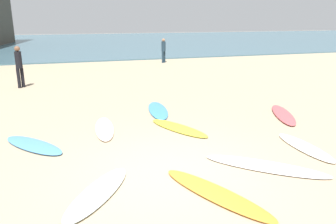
{
  "coord_description": "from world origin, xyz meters",
  "views": [
    {
      "loc": [
        -1.9,
        -5.73,
        2.97
      ],
      "look_at": [
        0.96,
        3.12,
        0.3
      ],
      "focal_mm": 35.29,
      "sensor_mm": 36.0,
      "label": 1
    }
  ],
  "objects_px": {
    "surfboard_2": "(266,166)",
    "surfboard_8": "(158,110)",
    "surfboard_7": "(98,192)",
    "beachgoer_near": "(164,49)",
    "surfboard_5": "(179,128)",
    "surfboard_0": "(33,145)",
    "beachgoer_mid": "(19,65)",
    "surfboard_6": "(283,114)",
    "surfboard_1": "(305,147)",
    "surfboard_4": "(216,193)",
    "surfboard_3": "(104,128)"
  },
  "relations": [
    {
      "from": "surfboard_2",
      "to": "surfboard_8",
      "type": "distance_m",
      "value": 4.84
    },
    {
      "from": "surfboard_7",
      "to": "beachgoer_near",
      "type": "xyz_separation_m",
      "value": [
        6.23,
        16.33,
        0.85
      ]
    },
    {
      "from": "surfboard_5",
      "to": "surfboard_0",
      "type": "bearing_deg",
      "value": 157.51
    },
    {
      "from": "beachgoer_mid",
      "to": "surfboard_6",
      "type": "bearing_deg",
      "value": -85.96
    },
    {
      "from": "surfboard_7",
      "to": "beachgoer_mid",
      "type": "height_order",
      "value": "beachgoer_mid"
    },
    {
      "from": "surfboard_0",
      "to": "surfboard_2",
      "type": "bearing_deg",
      "value": -67.81
    },
    {
      "from": "surfboard_1",
      "to": "surfboard_2",
      "type": "distance_m",
      "value": 1.61
    },
    {
      "from": "surfboard_4",
      "to": "surfboard_5",
      "type": "xyz_separation_m",
      "value": [
        0.57,
        3.52,
        -0.0
      ]
    },
    {
      "from": "surfboard_2",
      "to": "beachgoer_near",
      "type": "bearing_deg",
      "value": 31.63
    },
    {
      "from": "surfboard_0",
      "to": "beachgoer_near",
      "type": "xyz_separation_m",
      "value": [
        7.45,
        13.6,
        0.85
      ]
    },
    {
      "from": "surfboard_8",
      "to": "beachgoer_near",
      "type": "height_order",
      "value": "beachgoer_near"
    },
    {
      "from": "surfboard_1",
      "to": "surfboard_8",
      "type": "bearing_deg",
      "value": 121.98
    },
    {
      "from": "surfboard_8",
      "to": "surfboard_3",
      "type": "bearing_deg",
      "value": 43.59
    },
    {
      "from": "surfboard_0",
      "to": "surfboard_4",
      "type": "relative_size",
      "value": 0.84
    },
    {
      "from": "surfboard_7",
      "to": "surfboard_3",
      "type": "bearing_deg",
      "value": 116.1
    },
    {
      "from": "surfboard_7",
      "to": "beachgoer_near",
      "type": "distance_m",
      "value": 17.49
    },
    {
      "from": "surfboard_3",
      "to": "surfboard_6",
      "type": "bearing_deg",
      "value": -178.92
    },
    {
      "from": "surfboard_4",
      "to": "surfboard_8",
      "type": "bearing_deg",
      "value": 60.13
    },
    {
      "from": "surfboard_8",
      "to": "surfboard_0",
      "type": "bearing_deg",
      "value": 38.37
    },
    {
      "from": "surfboard_5",
      "to": "beachgoer_mid",
      "type": "bearing_deg",
      "value": 97.41
    },
    {
      "from": "surfboard_7",
      "to": "beachgoer_mid",
      "type": "relative_size",
      "value": 1.11
    },
    {
      "from": "surfboard_1",
      "to": "surfboard_7",
      "type": "height_order",
      "value": "surfboard_7"
    },
    {
      "from": "surfboard_4",
      "to": "beachgoer_mid",
      "type": "distance_m",
      "value": 11.74
    },
    {
      "from": "surfboard_8",
      "to": "beachgoer_near",
      "type": "distance_m",
      "value": 12.17
    },
    {
      "from": "surfboard_2",
      "to": "surfboard_4",
      "type": "xyz_separation_m",
      "value": [
        -1.45,
        -0.68,
        0.0
      ]
    },
    {
      "from": "surfboard_7",
      "to": "surfboard_6",
      "type": "bearing_deg",
      "value": 62.11
    },
    {
      "from": "surfboard_0",
      "to": "surfboard_4",
      "type": "height_order",
      "value": "surfboard_0"
    },
    {
      "from": "surfboard_0",
      "to": "surfboard_1",
      "type": "bearing_deg",
      "value": -56.31
    },
    {
      "from": "surfboard_1",
      "to": "surfboard_2",
      "type": "bearing_deg",
      "value": -155.61
    },
    {
      "from": "surfboard_7",
      "to": "surfboard_8",
      "type": "xyz_separation_m",
      "value": [
        2.48,
        4.78,
        -0.0
      ]
    },
    {
      "from": "surfboard_2",
      "to": "beachgoer_mid",
      "type": "xyz_separation_m",
      "value": [
        -5.57,
        10.27,
        0.98
      ]
    },
    {
      "from": "surfboard_2",
      "to": "surfboard_8",
      "type": "relative_size",
      "value": 1.15
    },
    {
      "from": "surfboard_2",
      "to": "beachgoer_mid",
      "type": "bearing_deg",
      "value": 69.96
    },
    {
      "from": "surfboard_4",
      "to": "surfboard_8",
      "type": "distance_m",
      "value": 5.45
    },
    {
      "from": "surfboard_6",
      "to": "surfboard_8",
      "type": "xyz_separation_m",
      "value": [
        -3.6,
        1.71,
        -0.0
      ]
    },
    {
      "from": "surfboard_1",
      "to": "surfboard_7",
      "type": "xyz_separation_m",
      "value": [
        -4.89,
        -0.65,
        0.01
      ]
    },
    {
      "from": "surfboard_1",
      "to": "beachgoer_near",
      "type": "bearing_deg",
      "value": 86.81
    },
    {
      "from": "surfboard_1",
      "to": "surfboard_3",
      "type": "relative_size",
      "value": 0.92
    },
    {
      "from": "surfboard_0",
      "to": "surfboard_8",
      "type": "xyz_separation_m",
      "value": [
        3.7,
        2.06,
        -0.0
      ]
    },
    {
      "from": "surfboard_8",
      "to": "beachgoer_mid",
      "type": "relative_size",
      "value": 1.21
    },
    {
      "from": "surfboard_1",
      "to": "surfboard_4",
      "type": "xyz_separation_m",
      "value": [
        -2.94,
        -1.3,
        0.0
      ]
    },
    {
      "from": "surfboard_2",
      "to": "surfboard_6",
      "type": "height_order",
      "value": "surfboard_6"
    },
    {
      "from": "surfboard_4",
      "to": "surfboard_8",
      "type": "relative_size",
      "value": 1.09
    },
    {
      "from": "surfboard_6",
      "to": "beachgoer_near",
      "type": "xyz_separation_m",
      "value": [
        0.16,
        13.25,
        0.85
      ]
    },
    {
      "from": "surfboard_2",
      "to": "surfboard_5",
      "type": "xyz_separation_m",
      "value": [
        -0.88,
        2.85,
        0.0
      ]
    },
    {
      "from": "surfboard_6",
      "to": "surfboard_1",
      "type": "bearing_deg",
      "value": 87.75
    },
    {
      "from": "surfboard_4",
      "to": "surfboard_1",
      "type": "bearing_deg",
      "value": -0.49
    },
    {
      "from": "surfboard_1",
      "to": "surfboard_2",
      "type": "height_order",
      "value": "surfboard_1"
    },
    {
      "from": "surfboard_7",
      "to": "beachgoer_near",
      "type": "relative_size",
      "value": 1.23
    },
    {
      "from": "surfboard_5",
      "to": "beachgoer_near",
      "type": "xyz_separation_m",
      "value": [
        3.71,
        13.45,
        0.86
      ]
    }
  ]
}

